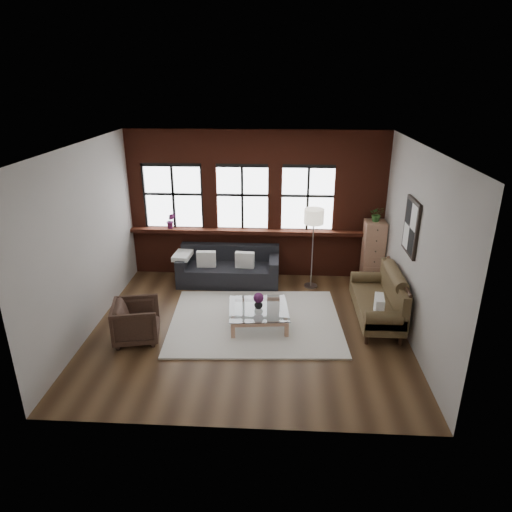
# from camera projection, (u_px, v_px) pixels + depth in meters

# --- Properties ---
(floor) EXTENTS (5.50, 5.50, 0.00)m
(floor) POSITION_uv_depth(u_px,v_px,m) (249.00, 328.00, 8.16)
(floor) COLOR #3C2616
(floor) RESTS_ON ground
(ceiling) EXTENTS (5.50, 5.50, 0.00)m
(ceiling) POSITION_uv_depth(u_px,v_px,m) (247.00, 146.00, 6.98)
(ceiling) COLOR white
(ceiling) RESTS_ON ground
(wall_back) EXTENTS (5.50, 0.00, 5.50)m
(wall_back) POSITION_uv_depth(u_px,v_px,m) (256.00, 205.00, 9.89)
(wall_back) COLOR #AAA59E
(wall_back) RESTS_ON ground
(wall_front) EXTENTS (5.50, 0.00, 5.50)m
(wall_front) POSITION_uv_depth(u_px,v_px,m) (232.00, 318.00, 5.25)
(wall_front) COLOR #AAA59E
(wall_front) RESTS_ON ground
(wall_left) EXTENTS (0.00, 5.00, 5.00)m
(wall_left) POSITION_uv_depth(u_px,v_px,m) (86.00, 241.00, 7.72)
(wall_left) COLOR #AAA59E
(wall_left) RESTS_ON ground
(wall_right) EXTENTS (0.00, 5.00, 5.00)m
(wall_right) POSITION_uv_depth(u_px,v_px,m) (416.00, 247.00, 7.43)
(wall_right) COLOR #AAA59E
(wall_right) RESTS_ON ground
(brick_backwall) EXTENTS (5.50, 0.12, 3.20)m
(brick_backwall) POSITION_uv_depth(u_px,v_px,m) (256.00, 205.00, 9.84)
(brick_backwall) COLOR #552014
(brick_backwall) RESTS_ON floor
(sill_ledge) EXTENTS (5.50, 0.30, 0.08)m
(sill_ledge) POSITION_uv_depth(u_px,v_px,m) (256.00, 231.00, 9.96)
(sill_ledge) COLOR #552014
(sill_ledge) RESTS_ON brick_backwall
(window_left) EXTENTS (1.38, 0.10, 1.50)m
(window_left) POSITION_uv_depth(u_px,v_px,m) (174.00, 197.00, 9.89)
(window_left) COLOR black
(window_left) RESTS_ON brick_backwall
(window_mid) EXTENTS (1.38, 0.10, 1.50)m
(window_mid) POSITION_uv_depth(u_px,v_px,m) (242.00, 198.00, 9.81)
(window_mid) COLOR black
(window_mid) RESTS_ON brick_backwall
(window_right) EXTENTS (1.38, 0.10, 1.50)m
(window_right) POSITION_uv_depth(u_px,v_px,m) (308.00, 199.00, 9.73)
(window_right) COLOR black
(window_right) RESTS_ON brick_backwall
(wall_poster) EXTENTS (0.05, 0.74, 0.94)m
(wall_poster) POSITION_uv_depth(u_px,v_px,m) (411.00, 227.00, 7.61)
(wall_poster) COLOR black
(wall_poster) RESTS_ON wall_right
(shag_rug) EXTENTS (3.20, 2.58, 0.03)m
(shag_rug) POSITION_uv_depth(u_px,v_px,m) (255.00, 321.00, 8.35)
(shag_rug) COLOR beige
(shag_rug) RESTS_ON floor
(dark_sofa) EXTENTS (2.16, 0.87, 0.78)m
(dark_sofa) POSITION_uv_depth(u_px,v_px,m) (229.00, 266.00, 9.81)
(dark_sofa) COLOR black
(dark_sofa) RESTS_ON floor
(pillow_a) EXTENTS (0.41, 0.16, 0.34)m
(pillow_a) POSITION_uv_depth(u_px,v_px,m) (206.00, 259.00, 9.67)
(pillow_a) COLOR white
(pillow_a) RESTS_ON dark_sofa
(pillow_b) EXTENTS (0.41, 0.17, 0.34)m
(pillow_b) POSITION_uv_depth(u_px,v_px,m) (245.00, 260.00, 9.63)
(pillow_b) COLOR white
(pillow_b) RESTS_ON dark_sofa
(vintage_settee) EXTENTS (0.82, 1.83, 0.98)m
(vintage_settee) POSITION_uv_depth(u_px,v_px,m) (377.00, 297.00, 8.22)
(vintage_settee) COLOR #4E3E24
(vintage_settee) RESTS_ON floor
(pillow_settee) EXTENTS (0.18, 0.39, 0.34)m
(pillow_settee) POSITION_uv_depth(u_px,v_px,m) (379.00, 306.00, 7.67)
(pillow_settee) COLOR white
(pillow_settee) RESTS_ON vintage_settee
(armchair) EXTENTS (0.90, 0.88, 0.69)m
(armchair) POSITION_uv_depth(u_px,v_px,m) (136.00, 321.00, 7.69)
(armchair) COLOR #322119
(armchair) RESTS_ON floor
(coffee_table) EXTENTS (1.14, 1.14, 0.35)m
(coffee_table) POSITION_uv_depth(u_px,v_px,m) (258.00, 317.00, 8.20)
(coffee_table) COLOR tan
(coffee_table) RESTS_ON shag_rug
(vase) EXTENTS (0.17, 0.17, 0.17)m
(vase) POSITION_uv_depth(u_px,v_px,m) (258.00, 304.00, 8.11)
(vase) COLOR #B2B2B2
(vase) RESTS_ON coffee_table
(flowers) EXTENTS (0.19, 0.19, 0.19)m
(flowers) POSITION_uv_depth(u_px,v_px,m) (259.00, 298.00, 8.06)
(flowers) COLOR #612157
(flowers) RESTS_ON vase
(drawer_chest) EXTENTS (0.43, 0.43, 1.39)m
(drawer_chest) POSITION_uv_depth(u_px,v_px,m) (373.00, 253.00, 9.70)
(drawer_chest) COLOR tan
(drawer_chest) RESTS_ON floor
(potted_plant_top) EXTENTS (0.31, 0.28, 0.32)m
(potted_plant_top) POSITION_uv_depth(u_px,v_px,m) (377.00, 214.00, 9.38)
(potted_plant_top) COLOR #2D5923
(potted_plant_top) RESTS_ON drawer_chest
(floor_lamp) EXTENTS (0.40, 0.40, 1.86)m
(floor_lamp) POSITION_uv_depth(u_px,v_px,m) (313.00, 246.00, 9.42)
(floor_lamp) COLOR #A5A5A8
(floor_lamp) RESTS_ON floor
(sill_plant) EXTENTS (0.21, 0.18, 0.35)m
(sill_plant) POSITION_uv_depth(u_px,v_px,m) (171.00, 221.00, 9.95)
(sill_plant) COLOR #612157
(sill_plant) RESTS_ON sill_ledge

